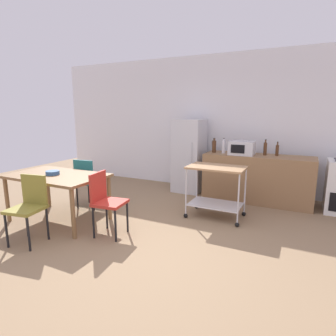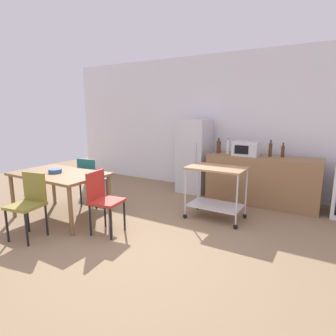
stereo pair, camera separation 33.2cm
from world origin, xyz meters
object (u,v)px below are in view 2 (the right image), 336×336
object	(u,v)px
bottle_soda	(219,147)
refrigerator	(194,156)
bottle_hot_sauce	(228,147)
chair_olive	(29,201)
kitchen_cart	(216,184)
bottle_olive_oil	(270,149)
chair_red	(103,198)
bottle_vinegar	(283,151)
dining_table	(59,178)
microwave	(246,149)
fruit_bowl	(55,171)
chair_teal	(91,178)

from	to	relation	value
bottle_soda	refrigerator	bearing A→B (deg)	170.22
bottle_soda	bottle_hot_sauce	xyz separation A→B (m)	(0.20, -0.04, 0.01)
chair_olive	bottle_soda	bearing A→B (deg)	53.50
kitchen_cart	bottle_soda	xyz separation A→B (m)	(-0.41, 1.16, 0.45)
bottle_soda	bottle_hot_sauce	world-z (taller)	bottle_hot_sauce
chair_olive	bottle_olive_oil	bearing A→B (deg)	41.39
chair_red	bottle_vinegar	world-z (taller)	bottle_vinegar
bottle_olive_oil	refrigerator	bearing A→B (deg)	178.54
bottle_soda	chair_olive	bearing A→B (deg)	-116.28
refrigerator	bottle_soda	xyz separation A→B (m)	(0.58, -0.10, 0.25)
refrigerator	dining_table	bearing A→B (deg)	-115.52
kitchen_cart	microwave	world-z (taller)	microwave
bottle_soda	fruit_bowl	xyz separation A→B (m)	(-1.83, -2.43, -0.24)
dining_table	microwave	world-z (taller)	microwave
bottle_vinegar	bottle_hot_sauce	bearing A→B (deg)	-173.08
chair_olive	microwave	distance (m)	3.71
bottle_hot_sauce	bottle_olive_oil	world-z (taller)	same
chair_red	bottle_hot_sauce	xyz separation A→B (m)	(0.97, 2.45, 0.51)
kitchen_cart	bottle_olive_oil	world-z (taller)	bottle_olive_oil
refrigerator	chair_olive	bearing A→B (deg)	-106.55
chair_red	kitchen_cart	world-z (taller)	chair_red
chair_red	bottle_olive_oil	world-z (taller)	bottle_olive_oil
microwave	fruit_bowl	world-z (taller)	microwave
chair_olive	chair_teal	xyz separation A→B (m)	(-0.24, 1.37, 0.00)
microwave	bottle_olive_oil	world-z (taller)	bottle_olive_oil
dining_table	fruit_bowl	xyz separation A→B (m)	(-0.05, -0.03, 0.11)
kitchen_cart	bottle_vinegar	bearing A→B (deg)	58.05
chair_red	bottle_soda	bearing A→B (deg)	-24.43
microwave	fruit_bowl	xyz separation A→B (m)	(-2.40, -2.35, -0.25)
dining_table	bottle_soda	distance (m)	3.01
bottle_soda	dining_table	bearing A→B (deg)	-126.44
chair_red	refrigerator	xyz separation A→B (m)	(0.19, 2.58, 0.26)
dining_table	chair_olive	world-z (taller)	chair_olive
chair_red	kitchen_cart	xyz separation A→B (m)	(1.18, 1.32, 0.05)
refrigerator	microwave	distance (m)	1.19
chair_olive	bottle_vinegar	bearing A→B (deg)	39.33
refrigerator	bottle_soda	size ratio (longest dim) A/B	5.37
kitchen_cart	microwave	distance (m)	1.18
chair_olive	chair_red	distance (m)	0.98
microwave	chair_olive	bearing A→B (deg)	-124.86
chair_olive	chair_teal	world-z (taller)	same
kitchen_cart	fruit_bowl	size ratio (longest dim) A/B	4.46
kitchen_cart	bottle_vinegar	distance (m)	1.53
bottle_olive_oil	fruit_bowl	distance (m)	3.76
dining_table	microwave	size ratio (longest dim) A/B	3.26
chair_olive	chair_red	bearing A→B (deg)	28.96
bottle_soda	fruit_bowl	distance (m)	3.05
refrigerator	bottle_soda	world-z (taller)	refrigerator
refrigerator	bottle_hot_sauce	world-z (taller)	refrigerator
bottle_soda	bottle_vinegar	xyz separation A→B (m)	(1.18, 0.08, -0.02)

